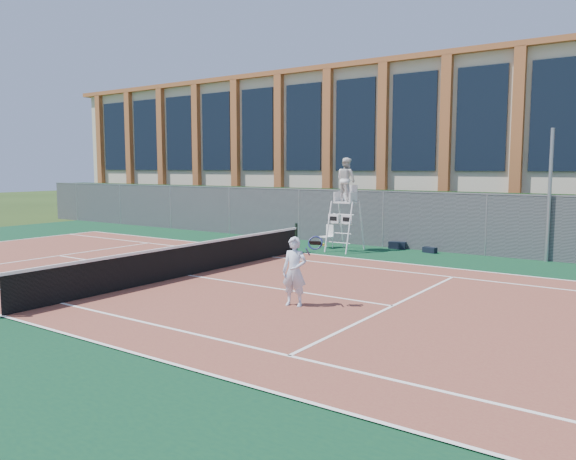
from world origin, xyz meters
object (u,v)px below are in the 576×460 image
Objects in this scene: tennis_player at (295,271)px; plastic_chair at (328,234)px; steel_pole at (549,196)px; umpire_chair at (346,182)px.

plastic_chair is at bearing 116.19° from tennis_player.
steel_pole is 4.88× the size of plastic_chair.
steel_pole is at bearing 13.74° from umpire_chair.
tennis_player is (-3.48, -9.93, -1.40)m from steel_pole.
umpire_chair is at bearing -166.26° from steel_pole.
steel_pole is 10.62m from tennis_player.
steel_pole is 6.97m from umpire_chair.
plastic_chair is at bearing -169.69° from steel_pole.
plastic_chair is (-7.68, -1.40, -1.68)m from steel_pole.
umpire_chair is 2.23× the size of tennis_player.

